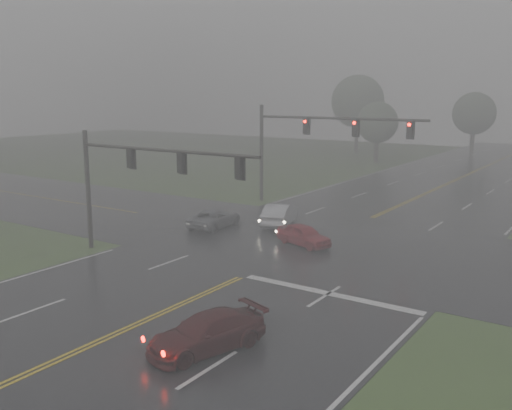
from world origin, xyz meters
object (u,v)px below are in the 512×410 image
Objects in this scene: sedan_maroon at (207,350)px; sedan_silver at (279,226)px; signal_gantry_near at (133,171)px; car_grey at (215,228)px; signal_gantry_far at (308,136)px; sedan_red at (304,245)px.

sedan_silver is at bearing 132.32° from sedan_maroon.
car_grey is at bearing 95.63° from signal_gantry_near.
sedan_silver is (-7.76, 17.30, 0.00)m from sedan_maroon.
car_grey is at bearing 22.99° from sedan_silver.
sedan_silver is at bearing -75.35° from signal_gantry_far.
car_grey is at bearing 102.06° from sedan_red.
signal_gantry_far is at bearing 87.94° from signal_gantry_near.
sedan_silver is at bearing 77.07° from signal_gantry_near.
signal_gantry_far is (0.63, 17.57, 0.78)m from signal_gantry_near.
signal_gantry_near is (-10.21, 6.65, 4.65)m from sedan_maroon.
sedan_red is at bearing 124.18° from sedan_maroon.
sedan_maroon is 13.04m from signal_gantry_near.
car_grey is (-10.98, 14.46, 0.00)m from sedan_maroon.
sedan_silver is 11.87m from signal_gantry_near.
sedan_silver reaches higher than sedan_red.
sedan_red is at bearing 118.89° from sedan_silver.
car_grey is 0.36× the size of signal_gantry_near.
signal_gantry_far is (-5.61, 10.44, 5.43)m from sedan_red.
sedan_red is 0.26× the size of signal_gantry_far.
signal_gantry_near reaches higher than sedan_maroon.
sedan_maroon is 0.96× the size of sedan_silver.
signal_gantry_near reaches higher than car_grey.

